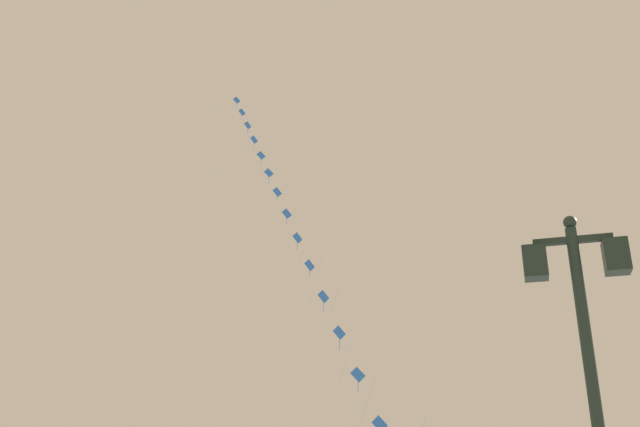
% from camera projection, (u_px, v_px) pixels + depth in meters
% --- Properties ---
extents(twin_lantern_lamp_post, '(1.20, 0.28, 4.50)m').
position_uv_depth(twin_lantern_lamp_post, '(584.00, 328.00, 8.15)').
color(twin_lantern_lamp_post, '#1E2D23').
rests_on(twin_lantern_lamp_post, ground_plane).
extents(kite_train, '(12.94, 16.54, 23.78)m').
position_uv_depth(kite_train, '(287.00, 214.00, 30.48)').
color(kite_train, brown).
rests_on(kite_train, ground_plane).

